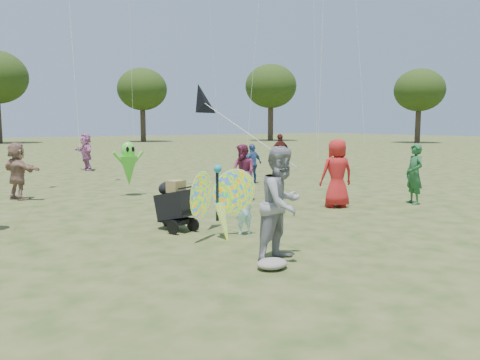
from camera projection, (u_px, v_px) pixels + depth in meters
The scene contains 16 objects.
ground at pixel (293, 244), 8.97m from camera, with size 160.00×160.00×0.00m, color #51592B.
child_girl at pixel (244, 209), 9.67m from camera, with size 0.39×0.25×1.06m, color #B4F2FF.
adult_man at pixel (282, 204), 7.82m from camera, with size 0.94×0.73×1.92m, color gray.
grey_bag at pixel (272, 264), 7.42m from camera, with size 0.52×0.43×0.17m, color gray.
crowd_a at pixel (337, 173), 12.83m from camera, with size 0.92×0.60×1.89m, color red.
crowd_c at pixel (253, 164), 17.99m from camera, with size 0.89×0.37×1.52m, color #365696.
crowd_d at pixel (17, 171), 14.12m from camera, with size 1.62×0.52×1.75m, color #99705E.
crowd_e at pixel (243, 172), 14.02m from camera, with size 0.82×0.64×1.69m, color #7B2948.
crowd_f at pixel (414, 174), 13.34m from camera, with size 0.63×0.41×1.73m, color #225B2E.
crowd_h at pixel (280, 152), 22.71m from camera, with size 1.06×0.44×1.81m, color #551F1C.
crowd_j at pixel (86, 152), 23.09m from camera, with size 1.70×0.54×1.84m, color #BD6CA3.
jogging_stroller at pixel (174, 202), 10.12m from camera, with size 0.74×1.14×1.09m.
butterfly_kite at pixel (220, 202), 9.29m from camera, with size 1.74×0.75×1.69m.
delta_kite_rig at pixel (205, 103), 9.53m from camera, with size 0.93×2.64×1.58m.
alien_kite at pixel (129, 166), 14.84m from camera, with size 1.12×0.69×1.74m.
tree_line at pixel (28, 78), 47.05m from camera, with size 91.78×33.60×10.79m.
Camera 1 is at (-5.79, -6.65, 2.29)m, focal length 35.00 mm.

